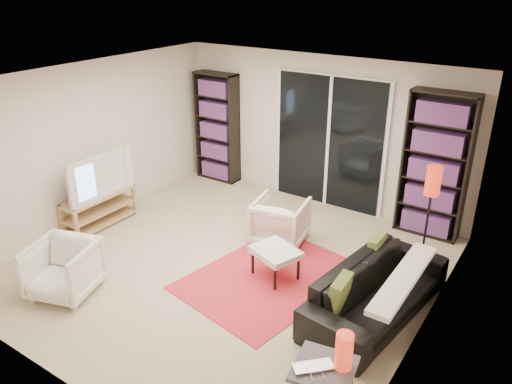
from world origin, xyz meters
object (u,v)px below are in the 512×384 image
Objects in this scene: armchair_back at (280,221)px; floor_lamp at (432,191)px; armchair_front at (63,269)px; bookshelf_right at (435,166)px; tv_stand at (100,209)px; ottoman at (275,253)px; bookshelf_left at (217,128)px; side_table at (324,371)px; sofa at (377,291)px.

floor_lamp is (1.86, 0.52, 0.73)m from armchair_back.
bookshelf_right is at bearing 33.13° from armchair_front.
tv_stand is 4.73m from floor_lamp.
ottoman is at bearing 106.99° from armchair_back.
bookshelf_right is 0.93m from floor_lamp.
armchair_front is at bearing 48.51° from armchair_back.
bookshelf_left reaches higher than armchair_back.
armchair_front is (1.05, -1.42, 0.07)m from tv_stand.
bookshelf_right is 2.89× the size of armchair_front.
armchair_back is 0.52× the size of floor_lamp.
armchair_front is 1.21× the size of side_table.
bookshelf_right reaches higher than sofa.
floor_lamp reaches higher than armchair_front.
sofa is at bearing -87.68° from bookshelf_right.
bookshelf_right is at bearing 9.97° from sofa.
bookshelf_left is 2.68× the size of armchair_front.
sofa reaches higher than ottoman.
armchair_front is at bearing -176.34° from side_table.
tv_stand is (-0.33, -2.49, -0.71)m from bookshelf_left.
tv_stand is 4.51m from side_table.
sofa reaches higher than tv_stand.
bookshelf_left reaches higher than ottoman.
side_table is 2.87m from floor_lamp.
armchair_back is at bearing 128.77° from side_table.
bookshelf_left is at bearing 139.66° from ottoman.
bookshelf_left is at bearing 82.50° from tv_stand.
floor_lamp is at bearing 42.47° from ottoman.
tv_stand is 2.74m from armchair_back.
armchair_front is (0.72, -3.90, -0.64)m from bookshelf_left.
armchair_back is at bearing 117.60° from ottoman.
floor_lamp is at bearing -12.58° from bookshelf_left.
ottoman is at bearing -137.53° from floor_lamp.
bookshelf_left is 3.24× the size of side_table.
bookshelf_left is 2.83× the size of ottoman.
bookshelf_left is 3.49m from ottoman.
bookshelf_right is 2.64m from ottoman.
armchair_front is at bearing -138.10° from floor_lamp.
armchair_front is 2.54m from ottoman.
ottoman is at bearing 5.09° from tv_stand.
tv_stand is at bearing -174.91° from ottoman.
tv_stand is 0.58× the size of sofa.
armchair_front is 4.55m from floor_lamp.
side_table is at bearing -46.29° from ottoman.
bookshelf_left is 2.61m from tv_stand.
sofa is 2.83× the size of armchair_back.
armchair_front is at bearing -53.56° from tv_stand.
side_table is (0.08, -1.48, 0.06)m from sofa.
bookshelf_right is at bearing -0.00° from bookshelf_left.
floor_lamp is (0.04, 2.79, 0.70)m from side_table.
bookshelf_right is 2.34m from sofa.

